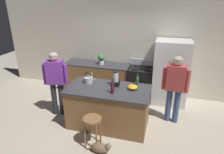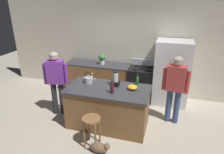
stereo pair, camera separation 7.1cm
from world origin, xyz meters
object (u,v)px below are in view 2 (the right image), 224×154
at_px(refrigerator, 171,73).
at_px(person_by_island_left, 56,78).
at_px(stove_range, 142,83).
at_px(bottle_wine, 112,88).
at_px(bar_stool, 92,124).
at_px(person_by_sink_right, 175,84).
at_px(potted_plant, 102,59).
at_px(mixing_bowl, 132,87).
at_px(cat, 100,148).
at_px(tea_kettle, 89,80).
at_px(blender_appliance, 115,79).
at_px(bottle_olive_oil, 137,81).
at_px(bottle_vinegar, 92,76).
at_px(kitchen_island, 108,107).

height_order(refrigerator, person_by_island_left, refrigerator).
height_order(stove_range, bottle_wine, bottle_wine).
xyz_separation_m(stove_range, bar_stool, (-0.62, -2.28, 0.02)).
bearing_deg(person_by_sink_right, potted_plant, 154.41).
bearing_deg(mixing_bowl, bottle_wine, -141.15).
height_order(cat, tea_kettle, tea_kettle).
distance_m(cat, potted_plant, 2.77).
xyz_separation_m(refrigerator, person_by_sink_right, (0.10, -0.94, 0.09)).
bearing_deg(bottle_wine, potted_plant, 115.47).
height_order(blender_appliance, bottle_olive_oil, blender_appliance).
height_order(bottle_vinegar, tea_kettle, tea_kettle).
relative_size(bar_stool, bottle_olive_oil, 2.30).
bearing_deg(mixing_bowl, tea_kettle, 176.80).
bearing_deg(person_by_island_left, mixing_bowl, -0.26).
height_order(kitchen_island, cat, kitchen_island).
bearing_deg(bar_stool, kitchen_island, 82.96).
xyz_separation_m(cat, bottle_wine, (0.03, 0.72, 0.94)).
height_order(person_by_sink_right, tea_kettle, person_by_sink_right).
bearing_deg(person_by_sink_right, blender_appliance, -164.35).
bearing_deg(bar_stool, mixing_bowl, 54.77).
bearing_deg(tea_kettle, bottle_vinegar, 92.70).
relative_size(bottle_vinegar, mixing_bowl, 1.10).
relative_size(kitchen_island, refrigerator, 1.03).
height_order(stove_range, person_by_sink_right, person_by_sink_right).
height_order(kitchen_island, blender_appliance, blender_appliance).
xyz_separation_m(person_by_island_left, tea_kettle, (0.82, 0.05, 0.04)).
distance_m(refrigerator, bottle_vinegar, 2.15).
xyz_separation_m(bottle_vinegar, bottle_wine, (0.68, -0.58, 0.03)).
distance_m(blender_appliance, bottle_vinegar, 0.68).
relative_size(bottle_olive_oil, mixing_bowl, 1.28).
relative_size(refrigerator, bottle_wine, 5.55).
relative_size(kitchen_island, mixing_bowl, 8.40).
height_order(bar_stool, cat, bar_stool).
relative_size(kitchen_island, tea_kettle, 6.57).
xyz_separation_m(person_by_sink_right, bar_stool, (-1.49, -1.31, -0.47)).
height_order(refrigerator, mixing_bowl, refrigerator).
height_order(kitchen_island, potted_plant, potted_plant).
xyz_separation_m(cat, tea_kettle, (-0.64, 1.07, 0.90)).
relative_size(refrigerator, bottle_vinegar, 7.43).
distance_m(refrigerator, tea_kettle, 2.26).
height_order(kitchen_island, refrigerator, refrigerator).
distance_m(bar_stool, tea_kettle, 1.14).
height_order(person_by_island_left, tea_kettle, person_by_island_left).
bearing_deg(tea_kettle, bottle_wine, -27.92).
bearing_deg(bottle_vinegar, person_by_sink_right, 4.83).
height_order(blender_appliance, bottle_wine, blender_appliance).
bearing_deg(blender_appliance, refrigerator, 47.65).
relative_size(bar_stool, bottle_vinegar, 2.69).
distance_m(person_by_sink_right, bar_stool, 2.04).
relative_size(bottle_olive_oil, tea_kettle, 1.00).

